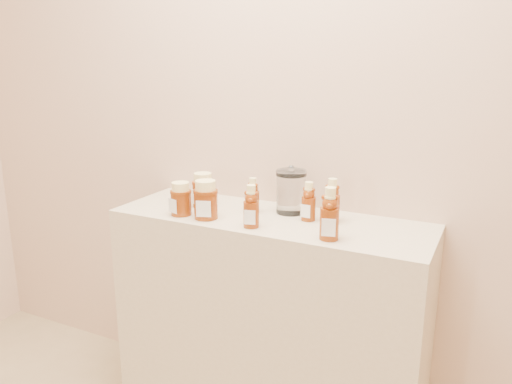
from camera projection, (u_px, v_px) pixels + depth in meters
The scene contains 11 objects.
wall_back at pixel (292, 92), 1.92m from camera, with size 3.50×0.02×2.70m, color tan.
display_table at pixel (268, 325), 1.98m from camera, with size 1.20×0.40×0.90m, color #BCAC8A.
bear_bottle_back_left at pixel (253, 193), 1.90m from camera, with size 0.05×0.05×0.15m, color #662408, non-canonical shape.
bear_bottle_back_mid at pixel (309, 199), 1.81m from camera, with size 0.06×0.06×0.16m, color #662408, non-canonical shape.
bear_bottle_back_right at pixel (332, 197), 1.79m from camera, with size 0.06×0.06×0.18m, color #662408, non-canonical shape.
bear_bottle_front_left at pixel (251, 203), 1.73m from camera, with size 0.06×0.06×0.17m, color #662408, non-canonical shape.
bear_bottle_front_right at pixel (330, 210), 1.61m from camera, with size 0.07×0.07×0.20m, color #662408, non-canonical shape.
honey_jar_left at pixel (181, 199), 1.88m from camera, with size 0.08×0.08×0.13m, color #662408, non-canonical shape.
honey_jar_back at pixel (203, 190), 1.98m from camera, with size 0.09×0.09×0.14m, color #662408, non-canonical shape.
honey_jar_front at pixel (206, 200), 1.83m from camera, with size 0.09×0.09×0.14m, color #662408, non-canonical shape.
glass_canister at pixel (291, 190), 1.90m from camera, with size 0.12×0.12×0.18m, color white, non-canonical shape.
Camera 1 is at (0.75, -0.06, 1.47)m, focal length 35.00 mm.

